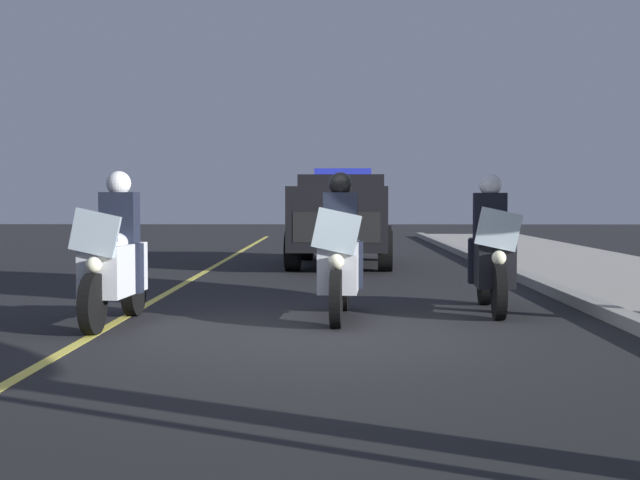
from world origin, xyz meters
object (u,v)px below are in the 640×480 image
police_motorcycle_lead_left (115,262)px  police_motorcycle_trailing (491,256)px  police_motorcycle_lead_right (340,259)px  police_suv (343,215)px

police_motorcycle_lead_left → police_motorcycle_trailing: same height
police_motorcycle_lead_right → police_motorcycle_trailing: bearing=109.4°
police_motorcycle_lead_left → police_motorcycle_lead_right: (-0.51, 2.51, 0.00)m
police_motorcycle_lead_right → police_suv: (-8.41, 0.13, 0.37)m
police_motorcycle_lead_right → police_suv: 8.42m
police_motorcycle_lead_right → police_motorcycle_trailing: (-0.67, 1.89, 0.00)m
police_motorcycle_lead_left → police_motorcycle_trailing: bearing=105.0°
police_suv → police_motorcycle_trailing: bearing=12.8°
police_motorcycle_lead_left → police_motorcycle_trailing: (-1.18, 4.41, 0.00)m
police_motorcycle_lead_right → police_suv: police_suv is taller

